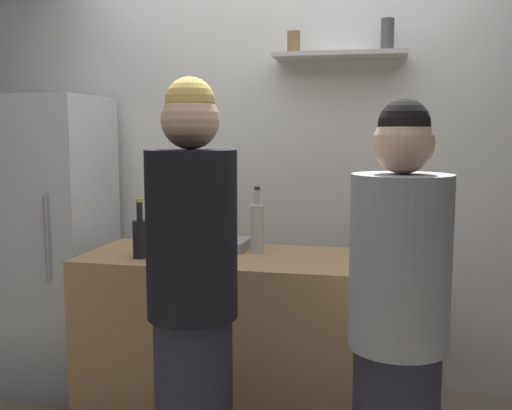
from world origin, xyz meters
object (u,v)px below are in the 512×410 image
water_bottle_plastic (392,246)px  person_blonde (193,306)px  wine_bottle_dark_glass (140,237)px  utensil_holder (372,241)px  person_grey_hoodie (398,337)px  baking_pan (215,244)px  wine_bottle_amber_glass (161,233)px  wine_bottle_pale_glass (257,227)px  refrigerator (50,243)px

water_bottle_plastic → person_blonde: (-0.73, -0.60, -0.15)m
wine_bottle_dark_glass → person_blonde: 0.70m
utensil_holder → person_grey_hoodie: size_ratio=0.14×
wine_bottle_dark_glass → person_grey_hoodie: size_ratio=0.18×
baking_pan → person_blonde: 0.85m
utensil_holder → wine_bottle_amber_glass: wine_bottle_amber_glass is taller
utensil_holder → wine_bottle_pale_glass: size_ratio=0.68×
utensil_holder → person_blonde: person_blonde is taller
wine_bottle_pale_glass → person_grey_hoodie: person_grey_hoodie is taller
refrigerator → wine_bottle_dark_glass: (0.77, -0.47, 0.15)m
wine_bottle_pale_glass → person_grey_hoodie: bearing=-50.3°
wine_bottle_amber_glass → person_blonde: bearing=-59.9°
wine_bottle_amber_glass → person_grey_hoodie: 1.34m
utensil_holder → wine_bottle_dark_glass: bearing=-162.8°
baking_pan → person_blonde: person_blonde is taller
utensil_holder → wine_bottle_amber_glass: bearing=-167.9°
water_bottle_plastic → person_blonde: person_blonde is taller
wine_bottle_pale_glass → wine_bottle_dark_glass: size_ratio=1.16×
wine_bottle_pale_glass → person_grey_hoodie: (0.67, -0.81, -0.23)m
person_grey_hoodie → person_blonde: bearing=108.8°
person_blonde → person_grey_hoodie: bearing=120.9°
utensil_holder → person_blonde: size_ratio=0.13×
utensil_holder → person_blonde: (-0.64, -0.86, -0.12)m
wine_bottle_dark_glass → person_grey_hoodie: bearing=-25.8°
person_blonde → person_grey_hoodie: size_ratio=1.06×
wine_bottle_pale_glass → wine_bottle_dark_glass: bearing=-155.8°
water_bottle_plastic → person_blonde: size_ratio=0.13×
wine_bottle_dark_glass → refrigerator: bearing=148.4°
baking_pan → wine_bottle_amber_glass: wine_bottle_amber_glass is taller
refrigerator → person_blonde: 1.56m
refrigerator → person_grey_hoodie: bearing=-28.2°
refrigerator → wine_bottle_amber_glass: (0.83, -0.36, 0.15)m
water_bottle_plastic → utensil_holder: bearing=109.6°
wine_bottle_pale_glass → wine_bottle_dark_glass: 0.57m
wine_bottle_amber_glass → baking_pan: bearing=40.0°
utensil_holder → wine_bottle_dark_glass: size_ratio=0.79×
baking_pan → wine_bottle_amber_glass: (-0.22, -0.18, 0.08)m
wine_bottle_amber_glass → wine_bottle_pale_glass: bearing=14.3°
wine_bottle_dark_glass → wine_bottle_amber_glass: size_ratio=1.03×
person_grey_hoodie → wine_bottle_pale_glass: bearing=62.0°
baking_pan → person_blonde: (0.15, -0.83, -0.08)m
wine_bottle_amber_glass → person_grey_hoodie: bearing=-31.5°
baking_pan → person_grey_hoodie: size_ratio=0.21×
wine_bottle_amber_glass → refrigerator: bearing=156.8°
wine_bottle_pale_glass → water_bottle_plastic: (0.65, -0.16, -0.04)m
water_bottle_plastic → refrigerator: bearing=168.4°
person_grey_hoodie → baking_pan: bearing=68.4°
baking_pan → water_bottle_plastic: 0.92m
utensil_holder → water_bottle_plastic: 0.28m
wine_bottle_amber_glass → water_bottle_plastic: size_ratio=1.32×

